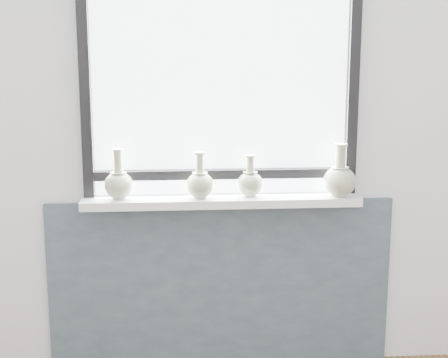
{
  "coord_description": "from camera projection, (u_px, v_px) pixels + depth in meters",
  "views": [
    {
      "loc": [
        -0.22,
        -1.45,
        1.66
      ],
      "look_at": [
        0.0,
        1.55,
        1.02
      ],
      "focal_mm": 55.0,
      "sensor_mm": 36.0,
      "label": 1
    }
  ],
  "objects": [
    {
      "name": "back_wall",
      "position": [
        220.0,
        110.0,
        3.27
      ],
      "size": [
        3.6,
        0.02,
        2.6
      ],
      "primitive_type": "cube",
      "color": "silver",
      "rests_on": "ground"
    },
    {
      "name": "apron_panel",
      "position": [
        221.0,
        285.0,
        3.42
      ],
      "size": [
        1.7,
        0.03,
        0.86
      ],
      "primitive_type": "cube",
      "color": "#485A65",
      "rests_on": "ground"
    },
    {
      "name": "windowsill",
      "position": [
        222.0,
        201.0,
        3.26
      ],
      "size": [
        1.32,
        0.18,
        0.04
      ],
      "primitive_type": "cube",
      "color": "white",
      "rests_on": "apron_panel"
    },
    {
      "name": "window",
      "position": [
        221.0,
        81.0,
        3.2
      ],
      "size": [
        1.3,
        0.06,
        1.05
      ],
      "color": "black",
      "rests_on": "windowsill"
    },
    {
      "name": "vase_a",
      "position": [
        119.0,
        183.0,
        3.2
      ],
      "size": [
        0.14,
        0.14,
        0.24
      ],
      "rotation": [
        0.0,
        0.0,
        0.22
      ],
      "color": "#A7B08C",
      "rests_on": "windowsill"
    },
    {
      "name": "vase_b",
      "position": [
        200.0,
        183.0,
        3.22
      ],
      "size": [
        0.13,
        0.13,
        0.22
      ],
      "rotation": [
        0.0,
        0.0,
        -0.13
      ],
      "color": "#A7B08C",
      "rests_on": "windowsill"
    },
    {
      "name": "vase_c",
      "position": [
        250.0,
        182.0,
        3.26
      ],
      "size": [
        0.13,
        0.13,
        0.2
      ],
      "rotation": [
        0.0,
        0.0,
        0.21
      ],
      "color": "#A7B08C",
      "rests_on": "windowsill"
    },
    {
      "name": "vase_d",
      "position": [
        340.0,
        179.0,
        3.25
      ],
      "size": [
        0.16,
        0.16,
        0.25
      ],
      "rotation": [
        0.0,
        0.0,
        -0.31
      ],
      "color": "#A7B08C",
      "rests_on": "windowsill"
    }
  ]
}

